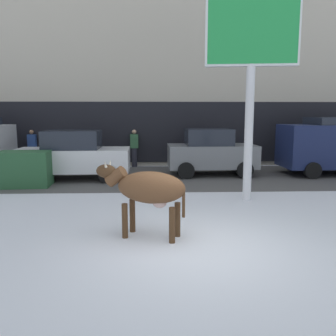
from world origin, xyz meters
name	(u,v)px	position (x,y,z in m)	size (l,w,h in m)	color
ground_plane	(196,248)	(0.00, 0.00, 0.00)	(120.00, 120.00, 0.00)	white
road_strip	(174,177)	(0.00, 7.49, 0.00)	(60.00, 5.60, 0.01)	#514F4C
building_facade	(168,37)	(0.00, 13.49, 6.48)	(44.00, 6.10, 13.00)	#BCB29E
cow_brown	(148,189)	(-0.89, 0.65, 0.99)	(1.92, 1.02, 1.54)	brown
billboard	(252,45)	(1.90, 3.66, 4.31)	(2.52, 0.53, 5.56)	silver
car_white_sedan	(73,155)	(-3.81, 7.15, 0.91)	(4.24, 2.06, 1.84)	white
car_grey_hatchback	(211,152)	(1.53, 7.90, 0.93)	(3.54, 1.99, 1.86)	slate
pedestrian_near_billboard	(196,148)	(1.17, 10.21, 0.88)	(0.36, 0.24, 1.73)	#282833
pedestrian_by_cars	(32,148)	(-6.35, 10.21, 0.88)	(0.36, 0.24, 1.73)	#282833
pedestrian_far_left	(134,148)	(-1.68, 10.21, 0.88)	(0.36, 0.24, 1.73)	#282833
dumpster	(25,169)	(-5.17, 5.86, 0.60)	(1.70, 1.10, 1.20)	#285633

